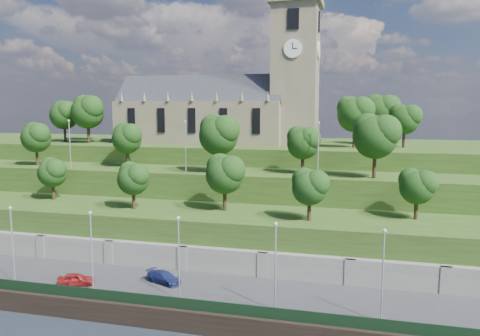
# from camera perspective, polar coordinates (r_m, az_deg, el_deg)

# --- Properties ---
(ground) EXTENTS (320.00, 320.00, 0.00)m
(ground) POSITION_cam_1_polar(r_m,az_deg,el_deg) (52.77, -16.89, -17.43)
(ground) COLOR black
(ground) RESTS_ON ground
(promenade) EXTENTS (160.00, 12.00, 2.00)m
(promenade) POSITION_cam_1_polar(r_m,az_deg,el_deg) (57.16, -13.75, -14.25)
(promenade) COLOR #2D2D30
(promenade) RESTS_ON ground
(quay_wall) EXTENTS (160.00, 0.50, 2.20)m
(quay_wall) POSITION_cam_1_polar(r_m,az_deg,el_deg) (52.28, -16.97, -16.36)
(quay_wall) COLOR black
(quay_wall) RESTS_ON ground
(fence) EXTENTS (160.00, 0.10, 1.20)m
(fence) POSITION_cam_1_polar(r_m,az_deg,el_deg) (52.22, -16.65, -14.59)
(fence) COLOR black
(fence) RESTS_ON promenade
(retaining_wall) EXTENTS (160.00, 2.10, 5.00)m
(retaining_wall) POSITION_cam_1_polar(r_m,az_deg,el_deg) (61.65, -11.16, -11.06)
(retaining_wall) COLOR slate
(retaining_wall) RESTS_ON ground
(embankment_lower) EXTENTS (160.00, 12.00, 8.00)m
(embankment_lower) POSITION_cam_1_polar(r_m,az_deg,el_deg) (66.46, -8.96, -8.29)
(embankment_lower) COLOR #284316
(embankment_lower) RESTS_ON ground
(embankment_upper) EXTENTS (160.00, 10.00, 12.00)m
(embankment_upper) POSITION_cam_1_polar(r_m,az_deg,el_deg) (75.92, -5.74, -4.70)
(embankment_upper) COLOR #284316
(embankment_upper) RESTS_ON ground
(hilltop) EXTENTS (160.00, 32.00, 15.00)m
(hilltop) POSITION_cam_1_polar(r_m,az_deg,el_deg) (95.34, -1.47, -1.27)
(hilltop) COLOR #284316
(hilltop) RESTS_ON ground
(church) EXTENTS (38.60, 12.35, 27.60)m
(church) POSITION_cam_1_polar(r_m,az_deg,el_deg) (90.17, -1.71, 7.81)
(church) COLOR #6C614C
(church) RESTS_ON hilltop
(trees_lower) EXTENTS (65.83, 8.33, 7.70)m
(trees_lower) POSITION_cam_1_polar(r_m,az_deg,el_deg) (63.67, -6.55, -1.05)
(trees_lower) COLOR black
(trees_lower) RESTS_ON embankment_lower
(trees_upper) EXTENTS (61.74, 8.52, 9.09)m
(trees_upper) POSITION_cam_1_polar(r_m,az_deg,el_deg) (71.59, -1.94, 3.99)
(trees_upper) COLOR black
(trees_upper) RESTS_ON embankment_upper
(trees_hilltop) EXTENTS (70.77, 16.26, 9.35)m
(trees_hilltop) POSITION_cam_1_polar(r_m,az_deg,el_deg) (89.34, -3.23, 6.85)
(trees_hilltop) COLOR black
(trees_hilltop) RESTS_ON hilltop
(lamp_posts_promenade) EXTENTS (60.36, 0.36, 8.94)m
(lamp_posts_promenade) POSITION_cam_1_polar(r_m,az_deg,el_deg) (53.29, -17.65, -9.07)
(lamp_posts_promenade) COLOR #B2B2B7
(lamp_posts_promenade) RESTS_ON promenade
(lamp_posts_upper) EXTENTS (40.36, 0.36, 7.91)m
(lamp_posts_upper) POSITION_cam_1_polar(r_m,az_deg,el_deg) (71.62, -6.66, 3.10)
(lamp_posts_upper) COLOR #B2B2B7
(lamp_posts_upper) RESTS_ON embankment_upper
(car_left) EXTENTS (4.30, 2.90, 1.36)m
(car_left) POSITION_cam_1_polar(r_m,az_deg,el_deg) (57.11, -19.33, -12.68)
(car_left) COLOR maroon
(car_left) RESTS_ON promenade
(car_right) EXTENTS (4.77, 3.30, 1.28)m
(car_right) POSITION_cam_1_polar(r_m,az_deg,el_deg) (55.44, -9.25, -13.01)
(car_right) COLOR #171F51
(car_right) RESTS_ON promenade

